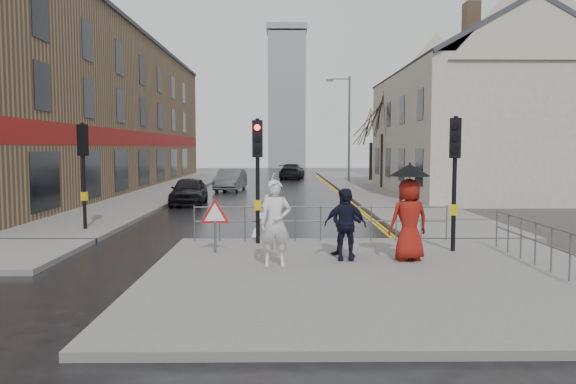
{
  "coord_description": "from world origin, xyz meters",
  "views": [
    {
      "loc": [
        0.86,
        -15.02,
        2.76
      ],
      "look_at": [
        1.06,
        2.96,
        1.33
      ],
      "focal_mm": 35.0,
      "sensor_mm": 36.0,
      "label": 1
    }
  ],
  "objects_px": {
    "pedestrian_with_umbrella": "(409,210)",
    "pedestrian_b": "(346,223)",
    "car_parked": "(189,191)",
    "car_mid": "(231,180)",
    "pedestrian_d": "(345,225)",
    "pedestrian_a": "(275,223)"
  },
  "relations": [
    {
      "from": "pedestrian_b",
      "to": "pedestrian_d",
      "type": "relative_size",
      "value": 0.99
    },
    {
      "from": "pedestrian_b",
      "to": "car_parked",
      "type": "xyz_separation_m",
      "value": [
        -6.03,
        13.66,
        -0.29
      ]
    },
    {
      "from": "pedestrian_a",
      "to": "car_parked",
      "type": "relative_size",
      "value": 0.49
    },
    {
      "from": "car_parked",
      "to": "car_mid",
      "type": "height_order",
      "value": "car_mid"
    },
    {
      "from": "pedestrian_b",
      "to": "pedestrian_a",
      "type": "bearing_deg",
      "value": -122.79
    },
    {
      "from": "car_parked",
      "to": "pedestrian_b",
      "type": "bearing_deg",
      "value": -68.05
    },
    {
      "from": "pedestrian_d",
      "to": "car_mid",
      "type": "height_order",
      "value": "pedestrian_d"
    },
    {
      "from": "pedestrian_a",
      "to": "pedestrian_b",
      "type": "relative_size",
      "value": 1.17
    },
    {
      "from": "pedestrian_b",
      "to": "car_mid",
      "type": "xyz_separation_m",
      "value": [
        -4.82,
        22.32,
        -0.26
      ]
    },
    {
      "from": "pedestrian_a",
      "to": "car_mid",
      "type": "height_order",
      "value": "pedestrian_a"
    },
    {
      "from": "pedestrian_a",
      "to": "pedestrian_with_umbrella",
      "type": "distance_m",
      "value": 3.14
    },
    {
      "from": "pedestrian_d",
      "to": "pedestrian_b",
      "type": "bearing_deg",
      "value": 81.12
    },
    {
      "from": "pedestrian_with_umbrella",
      "to": "car_mid",
      "type": "height_order",
      "value": "pedestrian_with_umbrella"
    },
    {
      "from": "car_parked",
      "to": "car_mid",
      "type": "xyz_separation_m",
      "value": [
        1.21,
        8.66,
        0.03
      ]
    },
    {
      "from": "pedestrian_d",
      "to": "car_parked",
      "type": "relative_size",
      "value": 0.42
    },
    {
      "from": "pedestrian_with_umbrella",
      "to": "pedestrian_b",
      "type": "bearing_deg",
      "value": 161.03
    },
    {
      "from": "pedestrian_b",
      "to": "car_parked",
      "type": "relative_size",
      "value": 0.42
    },
    {
      "from": "pedestrian_b",
      "to": "pedestrian_with_umbrella",
      "type": "distance_m",
      "value": 1.51
    },
    {
      "from": "pedestrian_with_umbrella",
      "to": "car_parked",
      "type": "relative_size",
      "value": 0.57
    },
    {
      "from": "pedestrian_b",
      "to": "pedestrian_with_umbrella",
      "type": "bearing_deg",
      "value": 6.44
    },
    {
      "from": "car_mid",
      "to": "car_parked",
      "type": "bearing_deg",
      "value": -92.63
    },
    {
      "from": "pedestrian_a",
      "to": "car_parked",
      "type": "height_order",
      "value": "pedestrian_a"
    }
  ]
}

